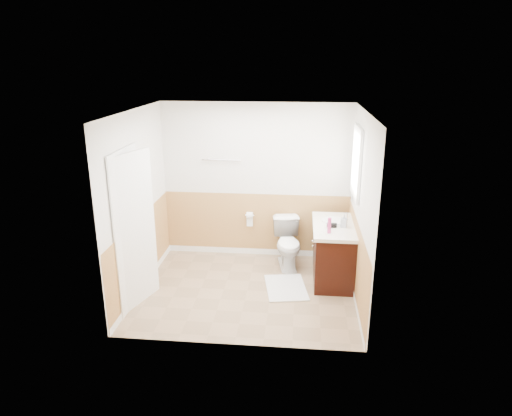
# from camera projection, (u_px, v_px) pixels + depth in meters

# --- Properties ---
(floor) EXTENTS (3.00, 3.00, 0.00)m
(floor) POSITION_uv_depth(u_px,v_px,m) (247.00, 290.00, 6.54)
(floor) COLOR #8C7051
(floor) RESTS_ON ground
(ceiling) EXTENTS (3.00, 3.00, 0.00)m
(ceiling) POSITION_uv_depth(u_px,v_px,m) (246.00, 111.00, 5.76)
(ceiling) COLOR white
(ceiling) RESTS_ON floor
(wall_back) EXTENTS (3.00, 0.00, 3.00)m
(wall_back) POSITION_uv_depth(u_px,v_px,m) (256.00, 182.00, 7.38)
(wall_back) COLOR silver
(wall_back) RESTS_ON floor
(wall_front) EXTENTS (3.00, 0.00, 3.00)m
(wall_front) POSITION_uv_depth(u_px,v_px,m) (232.00, 244.00, 4.92)
(wall_front) COLOR silver
(wall_front) RESTS_ON floor
(wall_left) EXTENTS (0.00, 3.00, 3.00)m
(wall_left) POSITION_uv_depth(u_px,v_px,m) (137.00, 203.00, 6.29)
(wall_left) COLOR silver
(wall_left) RESTS_ON floor
(wall_right) EXTENTS (0.00, 3.00, 3.00)m
(wall_right) POSITION_uv_depth(u_px,v_px,m) (361.00, 210.00, 6.01)
(wall_right) COLOR silver
(wall_right) RESTS_ON floor
(wainscot_back) EXTENTS (3.00, 0.00, 3.00)m
(wainscot_back) POSITION_uv_depth(u_px,v_px,m) (256.00, 226.00, 7.60)
(wainscot_back) COLOR tan
(wainscot_back) RESTS_ON floor
(wainscot_front) EXTENTS (3.00, 0.00, 3.00)m
(wainscot_front) POSITION_uv_depth(u_px,v_px,m) (234.00, 305.00, 5.16)
(wainscot_front) COLOR tan
(wainscot_front) RESTS_ON floor
(wainscot_left) EXTENTS (0.00, 2.60, 2.60)m
(wainscot_left) POSITION_uv_depth(u_px,v_px,m) (142.00, 254.00, 6.52)
(wainscot_left) COLOR tan
(wainscot_left) RESTS_ON floor
(wainscot_right) EXTENTS (0.00, 2.60, 2.60)m
(wainscot_right) POSITION_uv_depth(u_px,v_px,m) (356.00, 262.00, 6.24)
(wainscot_right) COLOR tan
(wainscot_right) RESTS_ON floor
(toilet) EXTENTS (0.53, 0.79, 0.74)m
(toilet) POSITION_uv_depth(u_px,v_px,m) (288.00, 244.00, 7.21)
(toilet) COLOR white
(toilet) RESTS_ON floor
(bath_mat) EXTENTS (0.68, 0.88, 0.02)m
(bath_mat) POSITION_uv_depth(u_px,v_px,m) (286.00, 288.00, 6.60)
(bath_mat) COLOR silver
(bath_mat) RESTS_ON floor
(vanity_cabinet) EXTENTS (0.55, 1.10, 0.80)m
(vanity_cabinet) POSITION_uv_depth(u_px,v_px,m) (333.00, 254.00, 6.77)
(vanity_cabinet) COLOR black
(vanity_cabinet) RESTS_ON floor
(vanity_knob_left) EXTENTS (0.03, 0.03, 0.03)m
(vanity_knob_left) POSITION_uv_depth(u_px,v_px,m) (313.00, 246.00, 6.66)
(vanity_knob_left) COLOR silver
(vanity_knob_left) RESTS_ON vanity_cabinet
(vanity_knob_right) EXTENTS (0.03, 0.03, 0.03)m
(vanity_knob_right) POSITION_uv_depth(u_px,v_px,m) (313.00, 241.00, 6.85)
(vanity_knob_right) COLOR silver
(vanity_knob_right) RESTS_ON vanity_cabinet
(countertop) EXTENTS (0.60, 1.15, 0.05)m
(countertop) POSITION_uv_depth(u_px,v_px,m) (334.00, 226.00, 6.64)
(countertop) COLOR silver
(countertop) RESTS_ON vanity_cabinet
(sink_basin) EXTENTS (0.36, 0.36, 0.02)m
(sink_basin) POSITION_uv_depth(u_px,v_px,m) (334.00, 221.00, 6.77)
(sink_basin) COLOR white
(sink_basin) RESTS_ON countertop
(faucet) EXTENTS (0.02, 0.02, 0.14)m
(faucet) POSITION_uv_depth(u_px,v_px,m) (347.00, 217.00, 6.73)
(faucet) COLOR white
(faucet) RESTS_ON countertop
(lotion_bottle) EXTENTS (0.05, 0.05, 0.22)m
(lotion_bottle) POSITION_uv_depth(u_px,v_px,m) (329.00, 225.00, 6.29)
(lotion_bottle) COLOR #BE3174
(lotion_bottle) RESTS_ON countertop
(soap_dispenser) EXTENTS (0.10, 0.11, 0.19)m
(soap_dispenser) POSITION_uv_depth(u_px,v_px,m) (344.00, 221.00, 6.52)
(soap_dispenser) COLOR #9AA1AE
(soap_dispenser) RESTS_ON countertop
(hair_dryer_body) EXTENTS (0.14, 0.07, 0.07)m
(hair_dryer_body) POSITION_uv_depth(u_px,v_px,m) (332.00, 225.00, 6.52)
(hair_dryer_body) COLOR black
(hair_dryer_body) RESTS_ON countertop
(hair_dryer_handle) EXTENTS (0.03, 0.03, 0.07)m
(hair_dryer_handle) POSITION_uv_depth(u_px,v_px,m) (329.00, 226.00, 6.57)
(hair_dryer_handle) COLOR black
(hair_dryer_handle) RESTS_ON countertop
(mirror_panel) EXTENTS (0.02, 0.35, 0.90)m
(mirror_panel) POSITION_uv_depth(u_px,v_px,m) (352.00, 168.00, 6.96)
(mirror_panel) COLOR silver
(mirror_panel) RESTS_ON wall_right
(window_frame) EXTENTS (0.04, 0.80, 1.00)m
(window_frame) POSITION_uv_depth(u_px,v_px,m) (356.00, 162.00, 6.41)
(window_frame) COLOR white
(window_frame) RESTS_ON wall_right
(window_glass) EXTENTS (0.01, 0.70, 0.90)m
(window_glass) POSITION_uv_depth(u_px,v_px,m) (358.00, 163.00, 6.41)
(window_glass) COLOR white
(window_glass) RESTS_ON wall_right
(door) EXTENTS (0.29, 0.78, 2.04)m
(door) POSITION_uv_depth(u_px,v_px,m) (134.00, 231.00, 5.93)
(door) COLOR white
(door) RESTS_ON wall_left
(door_frame) EXTENTS (0.02, 0.92, 2.10)m
(door_frame) POSITION_uv_depth(u_px,v_px,m) (129.00, 230.00, 5.93)
(door_frame) COLOR white
(door_frame) RESTS_ON wall_left
(door_knob) EXTENTS (0.06, 0.06, 0.06)m
(door_knob) POSITION_uv_depth(u_px,v_px,m) (148.00, 227.00, 6.25)
(door_knob) COLOR silver
(door_knob) RESTS_ON door
(towel_bar) EXTENTS (0.62, 0.02, 0.02)m
(towel_bar) POSITION_uv_depth(u_px,v_px,m) (221.00, 160.00, 7.27)
(towel_bar) COLOR silver
(towel_bar) RESTS_ON wall_back
(tp_holder_bar) EXTENTS (0.14, 0.02, 0.02)m
(tp_holder_bar) POSITION_uv_depth(u_px,v_px,m) (250.00, 215.00, 7.49)
(tp_holder_bar) COLOR silver
(tp_holder_bar) RESTS_ON wall_back
(tp_roll) EXTENTS (0.10, 0.11, 0.11)m
(tp_roll) POSITION_uv_depth(u_px,v_px,m) (250.00, 215.00, 7.49)
(tp_roll) COLOR white
(tp_roll) RESTS_ON tp_holder_bar
(tp_sheet) EXTENTS (0.10, 0.01, 0.16)m
(tp_sheet) POSITION_uv_depth(u_px,v_px,m) (250.00, 222.00, 7.52)
(tp_sheet) COLOR white
(tp_sheet) RESTS_ON tp_roll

